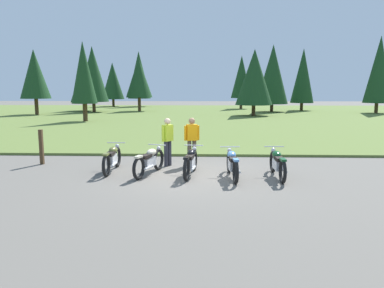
# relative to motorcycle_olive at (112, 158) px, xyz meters

# --- Properties ---
(ground_plane) EXTENTS (140.00, 140.00, 0.00)m
(ground_plane) POSITION_rel_motorcycle_olive_xyz_m (2.59, -0.48, -0.44)
(ground_plane) COLOR #605B54
(grass_moorland) EXTENTS (80.00, 44.00, 0.10)m
(grass_moorland) POSITION_rel_motorcycle_olive_xyz_m (2.59, 24.75, -0.39)
(grass_moorland) COLOR #5B7033
(grass_moorland) RESTS_ON ground
(forest_treeline) EXTENTS (38.37, 27.53, 8.22)m
(forest_treeline) POSITION_rel_motorcycle_olive_xyz_m (0.64, 31.74, 3.72)
(forest_treeline) COLOR #47331E
(forest_treeline) RESTS_ON ground
(motorcycle_olive) EXTENTS (0.62, 2.10, 0.88)m
(motorcycle_olive) POSITION_rel_motorcycle_olive_xyz_m (0.00, 0.00, 0.00)
(motorcycle_olive) COLOR black
(motorcycle_olive) RESTS_ON ground
(motorcycle_cream) EXTENTS (0.84, 2.04, 0.88)m
(motorcycle_cream) POSITION_rel_motorcycle_olive_xyz_m (1.27, -0.39, 0.00)
(motorcycle_cream) COLOR black
(motorcycle_cream) RESTS_ON ground
(motorcycle_black) EXTENTS (0.62, 2.10, 0.88)m
(motorcycle_black) POSITION_rel_motorcycle_olive_xyz_m (2.58, -0.47, 0.00)
(motorcycle_black) COLOR black
(motorcycle_black) RESTS_ON ground
(motorcycle_sky_blue) EXTENTS (0.62, 2.10, 0.88)m
(motorcycle_sky_blue) POSITION_rel_motorcycle_olive_xyz_m (3.84, -0.74, 0.00)
(motorcycle_sky_blue) COLOR black
(motorcycle_sky_blue) RESTS_ON ground
(motorcycle_british_green) EXTENTS (0.62, 2.10, 0.88)m
(motorcycle_british_green) POSITION_rel_motorcycle_olive_xyz_m (5.21, -0.64, 0.00)
(motorcycle_british_green) COLOR black
(motorcycle_british_green) RESTS_ON ground
(rider_checking_bike) EXTENTS (0.53, 0.31, 1.67)m
(rider_checking_bike) POSITION_rel_motorcycle_olive_xyz_m (2.55, 1.12, 0.51)
(rider_checking_bike) COLOR #4C4233
(rider_checking_bike) RESTS_ON ground
(rider_near_row_end) EXTENTS (0.39, 0.46, 1.67)m
(rider_near_row_end) POSITION_rel_motorcycle_olive_xyz_m (1.72, 0.94, 0.51)
(rider_near_row_end) COLOR #2D2D38
(rider_near_row_end) RESTS_ON ground
(trail_marker_post) EXTENTS (0.12, 0.12, 1.24)m
(trail_marker_post) POSITION_rel_motorcycle_olive_xyz_m (-2.81, 1.05, 0.18)
(trail_marker_post) COLOR #47331E
(trail_marker_post) RESTS_ON ground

